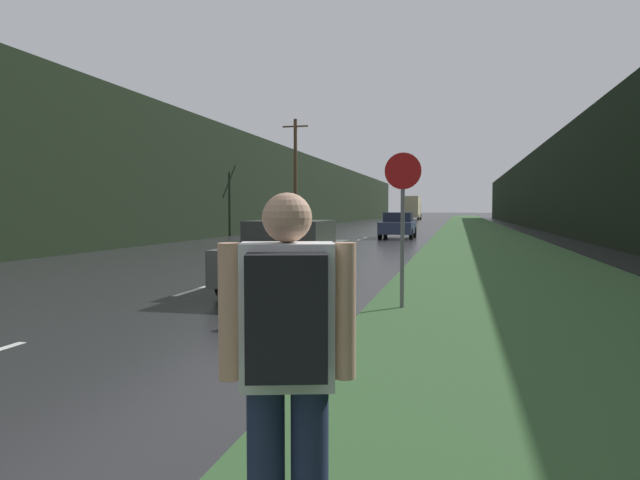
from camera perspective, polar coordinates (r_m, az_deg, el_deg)
The scene contains 13 objects.
grass_verge at distance 38.94m, azimuth 15.81°, elevation 0.47°, with size 6.00×240.00×0.02m, color #33562D.
lane_stripe_c at distance 12.94m, azimuth -11.26°, elevation -4.54°, with size 0.12×3.00×0.01m, color silver.
lane_stripe_d at distance 19.47m, azimuth -2.54°, elevation -1.94°, with size 0.12×3.00×0.01m, color silver.
lane_stripe_e at distance 26.25m, azimuth 1.74°, elevation -0.64°, with size 0.12×3.00×0.01m, color silver.
lane_stripe_f at distance 33.12m, azimuth 4.25°, elevation 0.13°, with size 0.12×3.00×0.01m, color silver.
treeline_far_side at distance 51.24m, azimuth -3.69°, elevation 5.10°, with size 2.00×140.00×7.03m, color black.
treeline_near_side at distance 49.47m, azimuth 22.43°, elevation 4.91°, with size 2.00×140.00×6.97m, color black.
utility_pole_far at distance 39.50m, azimuth -2.47°, elevation 6.52°, with size 1.80×0.24×7.89m.
stop_sign at distance 9.84m, azimuth 8.26°, elevation 2.48°, with size 0.62×0.07×2.67m.
hitchhiker_with_backpack at distance 2.60m, azimuth -3.28°, elevation -12.19°, with size 0.60×0.50×1.78m.
car_passing_near at distance 12.09m, azimuth -3.14°, elevation -1.53°, with size 1.95×4.19×1.47m.
car_passing_far at distance 33.96m, azimuth 7.79°, elevation 1.45°, with size 1.98×4.04×1.52m.
delivery_truck at distance 93.61m, azimuth 9.20°, elevation 3.21°, with size 2.58×8.40×3.78m.
Camera 1 is at (5.43, 1.12, 1.71)m, focal length 32.00 mm.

